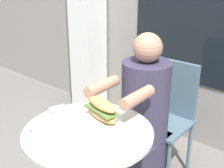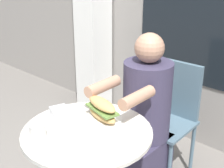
{
  "view_description": "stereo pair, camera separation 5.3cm",
  "coord_description": "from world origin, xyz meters",
  "px_view_note": "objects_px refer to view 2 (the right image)",
  "views": [
    {
      "loc": [
        1.0,
        -0.98,
        1.56
      ],
      "look_at": [
        0.0,
        0.19,
        0.93
      ],
      "focal_mm": 50.0,
      "sensor_mm": 36.0,
      "label": 1
    },
    {
      "loc": [
        1.04,
        -0.95,
        1.56
      ],
      "look_at": [
        0.0,
        0.19,
        0.93
      ],
      "focal_mm": 50.0,
      "sensor_mm": 36.0,
      "label": 2
    }
  ],
  "objects_px": {
    "seated_diner": "(143,130)",
    "drink_cup": "(38,131)",
    "sandwich_on_plate": "(102,111)",
    "cafe_table": "(88,162)",
    "diner_chair": "(171,110)"
  },
  "relations": [
    {
      "from": "sandwich_on_plate",
      "to": "diner_chair",
      "type": "bearing_deg",
      "value": 90.11
    },
    {
      "from": "cafe_table",
      "to": "diner_chair",
      "type": "relative_size",
      "value": 0.84
    },
    {
      "from": "sandwich_on_plate",
      "to": "drink_cup",
      "type": "relative_size",
      "value": 2.82
    },
    {
      "from": "diner_chair",
      "to": "sandwich_on_plate",
      "type": "distance_m",
      "value": 0.77
    },
    {
      "from": "seated_diner",
      "to": "sandwich_on_plate",
      "type": "xyz_separation_m",
      "value": [
        -0.0,
        -0.38,
        0.29
      ]
    },
    {
      "from": "seated_diner",
      "to": "drink_cup",
      "type": "distance_m",
      "value": 0.78
    },
    {
      "from": "cafe_table",
      "to": "seated_diner",
      "type": "distance_m",
      "value": 0.51
    },
    {
      "from": "cafe_table",
      "to": "diner_chair",
      "type": "xyz_separation_m",
      "value": [
        -0.02,
        0.85,
        -0.01
      ]
    },
    {
      "from": "seated_diner",
      "to": "sandwich_on_plate",
      "type": "distance_m",
      "value": 0.48
    },
    {
      "from": "diner_chair",
      "to": "drink_cup",
      "type": "bearing_deg",
      "value": 83.1
    },
    {
      "from": "cafe_table",
      "to": "diner_chair",
      "type": "height_order",
      "value": "diner_chair"
    },
    {
      "from": "cafe_table",
      "to": "diner_chair",
      "type": "bearing_deg",
      "value": 91.3
    },
    {
      "from": "cafe_table",
      "to": "sandwich_on_plate",
      "type": "distance_m",
      "value": 0.29
    },
    {
      "from": "cafe_table",
      "to": "drink_cup",
      "type": "xyz_separation_m",
      "value": [
        -0.12,
        -0.22,
        0.24
      ]
    },
    {
      "from": "seated_diner",
      "to": "drink_cup",
      "type": "bearing_deg",
      "value": 80.26
    }
  ]
}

